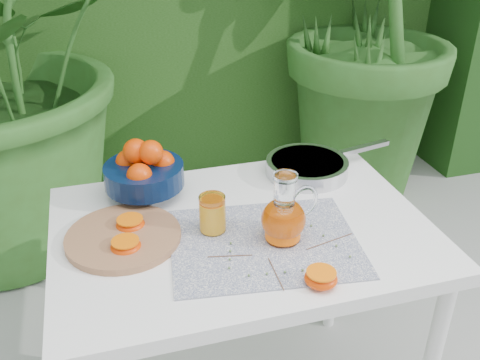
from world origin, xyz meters
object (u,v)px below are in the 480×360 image
object	(u,v)px
white_table	(242,250)
juice_pitcher	(284,217)
fruit_bowl	(144,170)
saute_pan	(308,166)
cutting_board	(123,237)

from	to	relation	value
white_table	juice_pitcher	world-z (taller)	juice_pitcher
fruit_bowl	juice_pitcher	distance (m)	0.45
fruit_bowl	juice_pitcher	size ratio (longest dim) A/B	1.54
saute_pan	white_table	bearing A→B (deg)	-141.05
juice_pitcher	saute_pan	world-z (taller)	juice_pitcher
white_table	fruit_bowl	world-z (taller)	fruit_bowl
juice_pitcher	white_table	bearing A→B (deg)	133.26
cutting_board	juice_pitcher	world-z (taller)	juice_pitcher
white_table	juice_pitcher	distance (m)	0.19
white_table	cutting_board	size ratio (longest dim) A/B	3.38
cutting_board	saute_pan	bearing A→B (deg)	19.29
cutting_board	fruit_bowl	size ratio (longest dim) A/B	1.02
white_table	juice_pitcher	xyz separation A→B (m)	(0.08, -0.09, 0.15)
cutting_board	juice_pitcher	bearing A→B (deg)	-15.57
white_table	fruit_bowl	distance (m)	0.36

